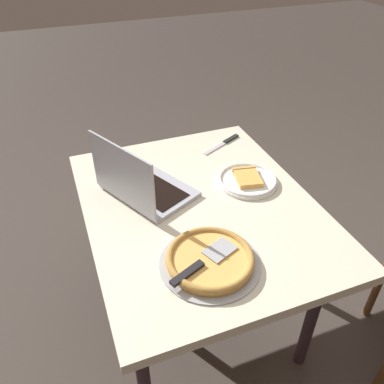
{
  "coord_description": "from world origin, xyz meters",
  "views": [
    {
      "loc": [
        1.07,
        -0.44,
        1.66
      ],
      "look_at": [
        -0.03,
        -0.02,
        0.78
      ],
      "focal_mm": 36.5,
      "sensor_mm": 36.0,
      "label": 1
    }
  ],
  "objects": [
    {
      "name": "ground_plane",
      "position": [
        0.0,
        0.0,
        0.0
      ],
      "size": [
        12.0,
        12.0,
        0.0
      ],
      "primitive_type": "plane",
      "color": "#413933"
    },
    {
      "name": "dining_table",
      "position": [
        0.0,
        0.0,
        0.66
      ],
      "size": [
        1.06,
        0.85,
        0.73
      ],
      "color": "beige",
      "rests_on": "ground_plane"
    },
    {
      "name": "laptop",
      "position": [
        -0.13,
        -0.19,
        0.79
      ],
      "size": [
        0.41,
        0.37,
        0.26
      ],
      "color": "#ACAFBA",
      "rests_on": "dining_table"
    },
    {
      "name": "pizza_plate",
      "position": [
        -0.07,
        0.23,
        0.75
      ],
      "size": [
        0.24,
        0.24,
        0.04
      ],
      "color": "white",
      "rests_on": "dining_table"
    },
    {
      "name": "pizza_tray",
      "position": [
        0.29,
        -0.08,
        0.75
      ],
      "size": [
        0.32,
        0.32,
        0.04
      ],
      "color": "#A4A7AC",
      "rests_on": "dining_table"
    },
    {
      "name": "table_knife",
      "position": [
        -0.39,
        0.28,
        0.74
      ],
      "size": [
        0.12,
        0.22,
        0.01
      ],
      "color": "silver",
      "rests_on": "dining_table"
    }
  ]
}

